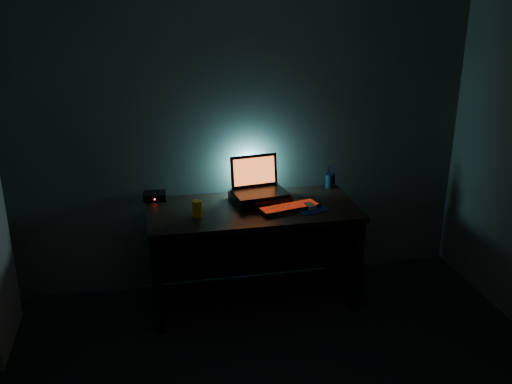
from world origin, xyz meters
TOP-DOWN VIEW (x-y plane):
  - room at (0.00, 0.00)m, footprint 3.50×4.00m
  - desk at (0.00, 1.67)m, footprint 1.50×0.70m
  - riser at (0.08, 1.72)m, footprint 0.44×0.35m
  - laptop at (0.07, 1.77)m, footprint 0.41×0.33m
  - keyboard at (0.25, 1.54)m, footprint 0.46×0.25m
  - mousepad at (0.40, 1.52)m, footprint 0.27×0.25m
  - mouse at (0.40, 1.52)m, footprint 0.08×0.11m
  - pen_cup at (0.68, 1.92)m, footprint 0.09×0.09m
  - juice_glass at (-0.40, 1.53)m, footprint 0.09×0.09m
  - router at (-0.68, 1.92)m, footprint 0.17×0.14m

SIDE VIEW (x-z plane):
  - desk at x=0.00m, z-range 0.12..0.87m
  - mousepad at x=0.40m, z-range 0.75..0.75m
  - keyboard at x=0.25m, z-range 0.75..0.78m
  - mouse at x=0.40m, z-range 0.75..0.78m
  - router at x=-0.68m, z-range 0.75..0.80m
  - riser at x=0.08m, z-range 0.75..0.81m
  - pen_cup at x=0.68m, z-range 0.75..0.86m
  - juice_glass at x=-0.40m, z-range 0.75..0.87m
  - laptop at x=0.07m, z-range 0.74..1.00m
  - room at x=0.00m, z-range 0.00..2.50m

